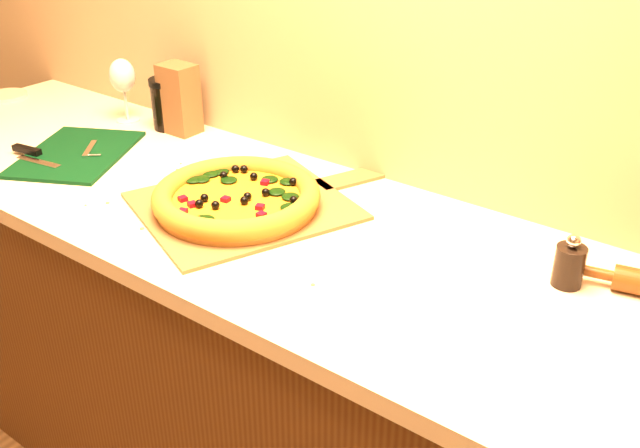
{
  "coord_description": "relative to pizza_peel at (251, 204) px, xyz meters",
  "views": [
    {
      "loc": [
        0.78,
        0.37,
        1.64
      ],
      "look_at": [
        0.03,
        1.38,
        0.96
      ],
      "focal_mm": 40.0,
      "sensor_mm": 36.0,
      "label": 1
    }
  ],
  "objects": [
    {
      "name": "side_plate",
      "position": [
        -1.15,
        0.11,
        0.0
      ],
      "size": [
        0.13,
        0.13,
        0.01
      ],
      "primitive_type": "cylinder",
      "rotation": [
        0.0,
        0.0,
        -0.02
      ],
      "color": "beige",
      "rests_on": "countertop"
    },
    {
      "name": "dark_jar",
      "position": [
        -0.52,
        0.23,
        0.07
      ],
      "size": [
        0.09,
        0.09,
        0.15
      ],
      "color": "black",
      "rests_on": "countertop"
    },
    {
      "name": "bottle_cap",
      "position": [
        0.12,
        -0.07,
        -0.0
      ],
      "size": [
        0.03,
        0.03,
        0.01
      ],
      "primitive_type": "cylinder",
      "rotation": [
        0.0,
        0.0,
        0.16
      ],
      "color": "black",
      "rests_on": "countertop"
    },
    {
      "name": "wine_glass",
      "position": [
        -0.67,
        0.2,
        0.13
      ],
      "size": [
        0.08,
        0.08,
        0.19
      ],
      "color": "silver",
      "rests_on": "countertop"
    },
    {
      "name": "cutting_board",
      "position": [
        -0.57,
        -0.06,
        0.0
      ],
      "size": [
        0.38,
        0.42,
        0.03
      ],
      "rotation": [
        0.0,
        0.0,
        0.48
      ],
      "color": "black",
      "rests_on": "countertop"
    },
    {
      "name": "paper_bag",
      "position": [
        -0.47,
        0.23,
        0.09
      ],
      "size": [
        0.1,
        0.08,
        0.2
      ],
      "primitive_type": "cube",
      "rotation": [
        0.0,
        0.0,
        0.0
      ],
      "color": "brown",
      "rests_on": "countertop"
    },
    {
      "name": "pizza",
      "position": [
        -0.01,
        -0.04,
        0.03
      ],
      "size": [
        0.38,
        0.38,
        0.05
      ],
      "color": "#B3782C",
      "rests_on": "pizza_peel"
    },
    {
      "name": "cabinet",
      "position": [
        0.22,
        -0.01,
        -0.47
      ],
      "size": [
        2.8,
        0.65,
        0.86
      ],
      "primitive_type": "cube",
      "color": "#4C2810",
      "rests_on": "ground"
    },
    {
      "name": "pepper_grinder",
      "position": [
        0.69,
        0.11,
        0.04
      ],
      "size": [
        0.06,
        0.06,
        0.11
      ],
      "color": "black",
      "rests_on": "countertop"
    },
    {
      "name": "pizza_peel",
      "position": [
        0.0,
        0.0,
        0.0
      ],
      "size": [
        0.54,
        0.64,
        0.01
      ],
      "rotation": [
        0.0,
        0.0,
        -0.39
      ],
      "color": "brown",
      "rests_on": "countertop"
    },
    {
      "name": "countertop",
      "position": [
        0.22,
        -0.01,
        -0.02
      ],
      "size": [
        2.84,
        0.68,
        0.04
      ],
      "primitive_type": "cube",
      "color": "beige",
      "rests_on": "cabinet"
    }
  ]
}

